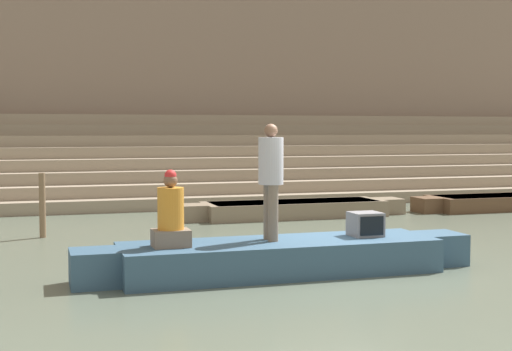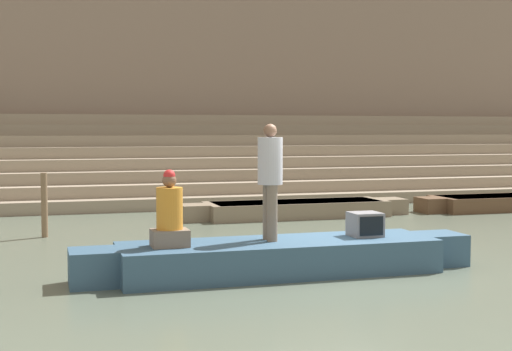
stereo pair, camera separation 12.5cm
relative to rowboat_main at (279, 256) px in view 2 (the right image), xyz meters
name	(u,v)px [view 2 (the right image)]	position (x,y,z in m)	size (l,w,h in m)	color
ground_plane	(334,264)	(1.11, 0.50, -0.26)	(120.00, 120.00, 0.00)	#566051
ghat_steps	(193,169)	(1.11, 11.63, 0.66)	(36.00, 4.83, 2.61)	gray
back_wall	(178,60)	(1.11, 13.94, 4.21)	(34.20, 1.28, 9.01)	#7F6B5B
rowboat_main	(279,256)	(0.00, 0.00, 0.00)	(6.09, 1.44, 0.50)	#33516B
person_standing	(270,174)	(-0.12, 0.09, 1.23)	(0.37, 0.37, 1.74)	#756656
person_rowing	(170,216)	(-1.65, -0.04, 0.66)	(0.52, 0.41, 1.09)	#756656
tv_set	(365,224)	(1.43, 0.05, 0.42)	(0.47, 0.45, 0.37)	slate
moored_boat_shore	(296,209)	(2.60, 6.37, -0.06)	(5.75, 1.33, 0.39)	#756651
moored_boat_distant	(504,202)	(8.46, 6.26, -0.06)	(5.03, 1.33, 0.39)	brown
mooring_post	(44,205)	(-3.33, 4.76, 0.38)	(0.13, 0.13, 1.29)	brown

